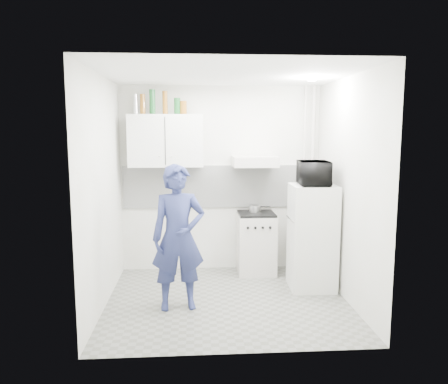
{
  "coord_description": "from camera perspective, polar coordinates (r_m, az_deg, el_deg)",
  "views": [
    {
      "loc": [
        -0.38,
        -4.9,
        1.98
      ],
      "look_at": [
        -0.02,
        0.3,
        1.25
      ],
      "focal_mm": 35.0,
      "sensor_mm": 36.0,
      "label": 1
    }
  ],
  "objects": [
    {
      "name": "ceiling",
      "position": [
        4.96,
        0.44,
        15.15
      ],
      "size": [
        2.8,
        2.8,
        0.0
      ],
      "primitive_type": "plane",
      "color": "white",
      "rests_on": "wall_back"
    },
    {
      "name": "backsplash",
      "position": [
        6.2,
        -0.44,
        0.74
      ],
      "size": [
        2.74,
        0.03,
        0.6
      ],
      "primitive_type": "cube",
      "color": "white",
      "rests_on": "wall_back"
    },
    {
      "name": "bottle_c",
      "position": [
        6.02,
        -9.34,
        11.53
      ],
      "size": [
        0.08,
        0.08,
        0.33
      ],
      "primitive_type": "cylinder",
      "color": "#144C1E",
      "rests_on": "upper_cabinet"
    },
    {
      "name": "pipe_a",
      "position": [
        6.34,
        11.41,
        1.65
      ],
      "size": [
        0.05,
        0.05,
        2.6
      ],
      "primitive_type": "cylinder",
      "color": "beige",
      "rests_on": "floor"
    },
    {
      "name": "bottle_d",
      "position": [
        6.0,
        -7.72,
        11.46
      ],
      "size": [
        0.07,
        0.07,
        0.31
      ],
      "primitive_type": "cylinder",
      "color": "brown",
      "rests_on": "upper_cabinet"
    },
    {
      "name": "fridge",
      "position": [
        5.62,
        11.44,
        -5.77
      ],
      "size": [
        0.56,
        0.56,
        1.32
      ],
      "primitive_type": "cube",
      "rotation": [
        0.0,
        0.0,
        -0.03
      ],
      "color": "silver",
      "rests_on": "floor"
    },
    {
      "name": "canister_b",
      "position": [
        5.99,
        -5.33,
        10.89
      ],
      "size": [
        0.09,
        0.09,
        0.18
      ],
      "primitive_type": "cylinder",
      "color": "brown",
      "rests_on": "upper_cabinet"
    },
    {
      "name": "wall_left",
      "position": [
        5.06,
        -15.6,
        -0.06
      ],
      "size": [
        0.0,
        2.6,
        2.6
      ],
      "primitive_type": "plane",
      "rotation": [
        1.57,
        0.0,
        1.57
      ],
      "color": "silver",
      "rests_on": "floor"
    },
    {
      "name": "bottle_b",
      "position": [
        6.03,
        -10.58,
        11.2
      ],
      "size": [
        0.07,
        0.07,
        0.27
      ],
      "primitive_type": "cylinder",
      "color": "brown",
      "rests_on": "upper_cabinet"
    },
    {
      "name": "saucepan",
      "position": [
        6.13,
        4.05,
        -2.18
      ],
      "size": [
        0.16,
        0.16,
        0.09
      ],
      "primitive_type": "cylinder",
      "color": "silver",
      "rests_on": "stove_top"
    },
    {
      "name": "stove_top",
      "position": [
        6.07,
        4.24,
        -2.84
      ],
      "size": [
        0.5,
        0.5,
        0.03
      ],
      "primitive_type": "cube",
      "color": "black",
      "rests_on": "stove"
    },
    {
      "name": "wall_right",
      "position": [
        5.26,
        15.82,
        0.23
      ],
      "size": [
        0.0,
        2.6,
        2.6
      ],
      "primitive_type": "plane",
      "rotation": [
        1.57,
        0.0,
        -1.57
      ],
      "color": "silver",
      "rests_on": "floor"
    },
    {
      "name": "bottle_a",
      "position": [
        6.04,
        -11.48,
        11.17
      ],
      "size": [
        0.06,
        0.06,
        0.27
      ],
      "primitive_type": "cylinder",
      "color": "silver",
      "rests_on": "upper_cabinet"
    },
    {
      "name": "floor",
      "position": [
        5.3,
        0.41,
        -13.96
      ],
      "size": [
        2.8,
        2.8,
        0.0
      ],
      "primitive_type": "plane",
      "color": "slate",
      "rests_on": "ground"
    },
    {
      "name": "microwave",
      "position": [
        5.49,
        11.67,
        2.44
      ],
      "size": [
        0.56,
        0.4,
        0.29
      ],
      "primitive_type": "imported",
      "rotation": [
        0.0,
        0.0,
        1.49
      ],
      "color": "black",
      "rests_on": "fridge"
    },
    {
      "name": "ceiling_spot_fixture",
      "position": [
        5.32,
        11.42,
        14.18
      ],
      "size": [
        0.1,
        0.1,
        0.02
      ],
      "primitive_type": "cylinder",
      "color": "white",
      "rests_on": "ceiling"
    },
    {
      "name": "person",
      "position": [
        4.88,
        -5.98,
        -5.92
      ],
      "size": [
        0.64,
        0.47,
        1.62
      ],
      "primitive_type": "imported",
      "rotation": [
        0.0,
        0.0,
        0.14
      ],
      "color": "navy",
      "rests_on": "floor"
    },
    {
      "name": "canister_a",
      "position": [
        5.99,
        -6.12,
        11.07
      ],
      "size": [
        0.09,
        0.09,
        0.22
      ],
      "primitive_type": "cylinder",
      "color": "#144C1E",
      "rests_on": "upper_cabinet"
    },
    {
      "name": "upper_cabinet",
      "position": [
        5.99,
        -7.58,
        6.66
      ],
      "size": [
        1.0,
        0.35,
        0.7
      ],
      "primitive_type": "cube",
      "color": "silver",
      "rests_on": "wall_back"
    },
    {
      "name": "wall_back",
      "position": [
        6.2,
        -0.45,
        1.68
      ],
      "size": [
        2.8,
        0.0,
        2.8
      ],
      "primitive_type": "plane",
      "rotation": [
        1.57,
        0.0,
        0.0
      ],
      "color": "silver",
      "rests_on": "floor"
    },
    {
      "name": "pipe_b",
      "position": [
        6.31,
        10.36,
        1.65
      ],
      "size": [
        0.04,
        0.04,
        2.6
      ],
      "primitive_type": "cylinder",
      "color": "beige",
      "rests_on": "floor"
    },
    {
      "name": "stove",
      "position": [
        6.17,
        4.2,
        -6.76
      ],
      "size": [
        0.52,
        0.52,
        0.83
      ],
      "primitive_type": "cube",
      "color": "beige",
      "rests_on": "floor"
    },
    {
      "name": "range_hood",
      "position": [
        5.98,
        4.01,
        4.02
      ],
      "size": [
        0.6,
        0.5,
        0.14
      ],
      "primitive_type": "cube",
      "color": "beige",
      "rests_on": "wall_back"
    }
  ]
}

